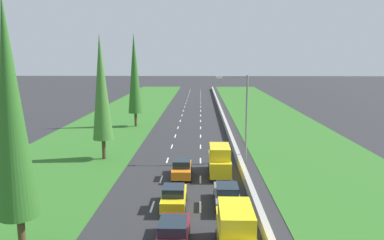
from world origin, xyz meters
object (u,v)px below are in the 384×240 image
Objects in this scene: yellow_van_right_lane at (235,231)px; orange_hatchback_centre_lane at (182,169)px; yellow_van_right_lane_fourth at (220,160)px; grey_sedan_right_lane at (227,195)px; poplar_tree_third at (135,74)px; street_light_mast at (243,112)px; poplar_tree_second at (101,88)px; poplar_tree_nearest at (11,110)px; maroon_sedan_centre_lane at (173,234)px; yellow_hatchback_centre_lane at (174,197)px.

yellow_van_right_lane is 1.26× the size of orange_hatchback_centre_lane.
grey_sedan_right_lane is at bearing -88.49° from yellow_van_right_lane_fourth.
poplar_tree_third is (-8.52, 24.31, 7.43)m from orange_hatchback_centre_lane.
poplar_tree_second is at bearing 176.89° from street_light_mast.
poplar_tree_nearest is at bearing -179.44° from yellow_van_right_lane.
yellow_van_right_lane_fourth is at bearing -63.04° from poplar_tree_third.
orange_hatchback_centre_lane is at bearing 90.65° from maroon_sedan_centre_lane.
poplar_tree_nearest reaches higher than yellow_van_right_lane.
poplar_tree_nearest is (-7.95, -6.26, 7.20)m from yellow_hatchback_centre_lane.
yellow_van_right_lane_fourth is at bearing 90.65° from yellow_van_right_lane.
maroon_sedan_centre_lane is 0.32× the size of poplar_tree_nearest.
street_light_mast is (2.37, 11.24, 4.42)m from grey_sedan_right_lane.
street_light_mast is (14.60, -0.79, -2.40)m from poplar_tree_second.
yellow_van_right_lane is at bearing 0.56° from poplar_tree_nearest.
maroon_sedan_centre_lane is 21.07m from poplar_tree_second.
poplar_tree_third is (-12.14, 30.55, 7.45)m from grey_sedan_right_lane.
poplar_tree_second is 1.46× the size of street_light_mast.
yellow_hatchback_centre_lane is at bearing -91.90° from orange_hatchback_centre_lane.
maroon_sedan_centre_lane is at bearing -104.27° from yellow_van_right_lane_fourth.
poplar_tree_third is (0.09, 18.52, 0.63)m from poplar_tree_second.
yellow_van_right_lane is at bearing -90.26° from grey_sedan_right_lane.
poplar_tree_second is at bearing 135.46° from grey_sedan_right_lane.
yellow_van_right_lane_fourth reaches higher than grey_sedan_right_lane.
yellow_van_right_lane_fourth reaches higher than orange_hatchback_centre_lane.
maroon_sedan_centre_lane is 38.18m from poplar_tree_third.
yellow_van_right_lane is at bearing -58.23° from yellow_hatchback_centre_lane.
poplar_tree_third is at bearing 104.99° from yellow_hatchback_centre_lane.
maroon_sedan_centre_lane is at bearing -86.22° from yellow_hatchback_centre_lane.
maroon_sedan_centre_lane is at bearing -108.86° from street_light_mast.
poplar_tree_nearest is at bearing -130.13° from yellow_van_right_lane_fourth.
yellow_hatchback_centre_lane is 12.42m from poplar_tree_nearest.
poplar_tree_second is at bearing 116.04° from maroon_sedan_centre_lane.
yellow_van_right_lane_fourth is at bearing 91.51° from grey_sedan_right_lane.
grey_sedan_right_lane is 6.83m from maroon_sedan_centre_lane.
poplar_tree_third is at bearing 103.37° from maroon_sedan_centre_lane.
street_light_mast is (14.16, 17.94, -2.81)m from poplar_tree_nearest.
yellow_hatchback_centre_lane is (-3.84, -0.45, 0.02)m from grey_sedan_right_lane.
street_light_mast reaches higher than yellow_hatchback_centre_lane.
poplar_tree_third reaches higher than orange_hatchback_centre_lane.
yellow_van_right_lane_fourth is 0.37× the size of poplar_tree_second.
street_light_mast is at bearing 78.08° from grey_sedan_right_lane.
maroon_sedan_centre_lane is 13.36m from yellow_van_right_lane_fourth.
yellow_van_right_lane_fourth is (-0.16, 13.65, 0.00)m from yellow_van_right_lane.
grey_sedan_right_lane is 12.30m from street_light_mast.
street_light_mast is (5.98, 4.99, 4.40)m from orange_hatchback_centre_lane.
yellow_van_right_lane is at bearing -74.41° from orange_hatchback_centre_lane.
grey_sedan_right_lane is 1.00× the size of maroon_sedan_centre_lane.
orange_hatchback_centre_lane is (-3.43, -0.81, -0.56)m from yellow_van_right_lane_fourth.
street_light_mast reaches higher than maroon_sedan_centre_lane.
grey_sedan_right_lane is 7.22m from orange_hatchback_centre_lane.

